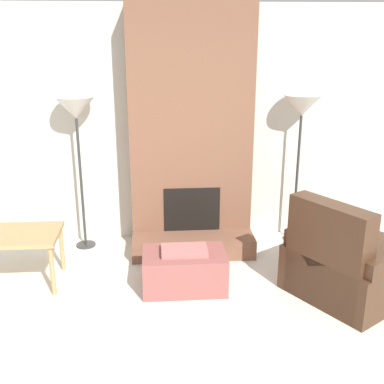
% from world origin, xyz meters
% --- Properties ---
extents(wall_back, '(8.23, 0.06, 2.60)m').
position_xyz_m(wall_back, '(0.00, 2.94, 1.30)').
color(wall_back, beige).
rests_on(wall_back, ground_plane).
extents(fireplace, '(1.31, 0.75, 2.60)m').
position_xyz_m(fireplace, '(0.00, 2.70, 1.20)').
color(fireplace, brown).
rests_on(fireplace, ground_plane).
extents(ottoman, '(0.77, 0.48, 0.41)m').
position_xyz_m(ottoman, '(-0.14, 1.66, 0.19)').
color(ottoman, '#8C4C47').
rests_on(ottoman, ground_plane).
extents(armchair, '(1.37, 1.34, 0.95)m').
position_xyz_m(armchair, '(1.36, 1.45, 0.29)').
color(armchair, '#422819').
rests_on(armchair, ground_plane).
extents(side_table, '(0.78, 0.56, 0.52)m').
position_xyz_m(side_table, '(-1.70, 1.87, 0.45)').
color(side_table, tan).
rests_on(side_table, ground_plane).
extents(floor_lamp_left, '(0.42, 0.42, 1.67)m').
position_xyz_m(floor_lamp_left, '(-1.20, 2.68, 1.50)').
color(floor_lamp_left, '#333333').
rests_on(floor_lamp_left, ground_plane).
extents(floor_lamp_right, '(0.42, 0.42, 1.67)m').
position_xyz_m(floor_lamp_right, '(1.19, 2.68, 1.50)').
color(floor_lamp_right, '#333333').
rests_on(floor_lamp_right, ground_plane).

